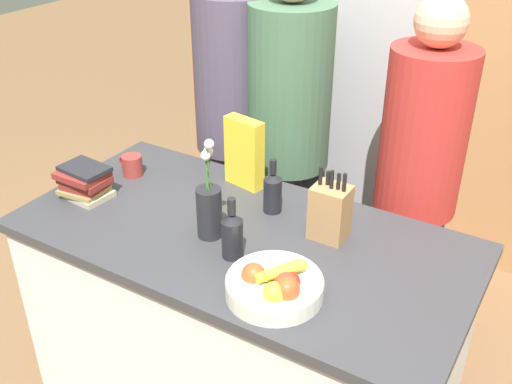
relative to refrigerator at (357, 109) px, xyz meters
The scene contains 14 objects.
kitchen_island 1.40m from the refrigerator, 85.58° to the right, with size 1.67×0.84×0.93m.
back_wall_wood 0.52m from the refrigerator, 74.21° to the left, with size 2.87×0.12×2.60m.
refrigerator is the anchor object (origin of this frame).
fruit_bowl 1.61m from the refrigerator, 76.22° to the right, with size 0.31×0.31×0.11m.
knife_block 1.24m from the refrigerator, 71.92° to the right, with size 0.13×0.11×0.27m.
flower_vase 1.39m from the refrigerator, 89.44° to the right, with size 0.09×0.09×0.38m.
cereal_box 1.02m from the refrigerator, 94.62° to the right, with size 0.18×0.09×0.29m.
coffee_mug 1.29m from the refrigerator, 114.60° to the right, with size 0.12×0.09×0.09m.
book_stack 1.53m from the refrigerator, 112.04° to the right, with size 0.20×0.17×0.13m.
bottle_oil 1.13m from the refrigerator, 83.80° to the right, with size 0.07×0.07×0.22m.
bottle_vinegar 1.46m from the refrigerator, 83.98° to the right, with size 0.07×0.07×0.23m.
person_at_sink 0.73m from the refrigerator, 122.53° to the right, with size 0.37×0.37×1.81m.
person_in_blue 0.65m from the refrigerator, 96.73° to the right, with size 0.37×0.37×1.81m.
person_in_red_tee 0.83m from the refrigerator, 50.01° to the right, with size 0.34×0.34×1.70m.
Camera 1 is at (0.99, -1.52, 2.13)m, focal length 42.00 mm.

